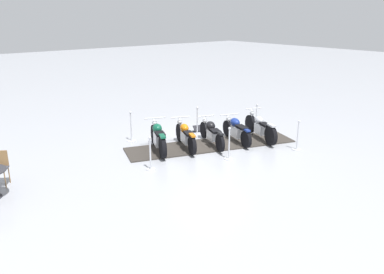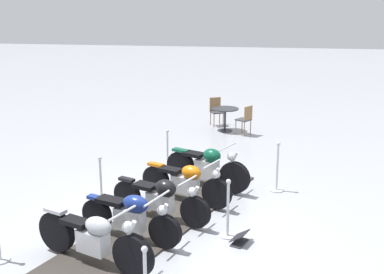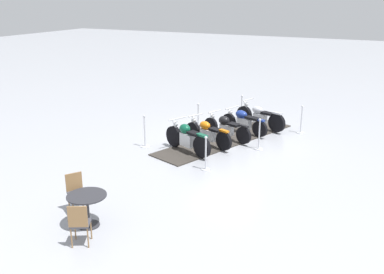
# 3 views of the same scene
# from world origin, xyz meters

# --- Properties ---
(ground_plane) EXTENTS (80.00, 80.00, 0.00)m
(ground_plane) POSITION_xyz_m (0.00, 0.00, 0.00)
(ground_plane) COLOR #A8AAB2
(display_platform) EXTENTS (3.35, 6.26, 0.04)m
(display_platform) POSITION_xyz_m (0.00, 0.00, 0.02)
(display_platform) COLOR #38332D
(display_platform) RESTS_ON ground_plane
(motorcycle_chrome) EXTENTS (2.22, 1.01, 1.03)m
(motorcycle_chrome) POSITION_xyz_m (-0.62, -1.87, 0.49)
(motorcycle_chrome) COLOR black
(motorcycle_chrome) RESTS_ON display_platform
(motorcycle_navy) EXTENTS (2.00, 0.93, 0.90)m
(motorcycle_navy) POSITION_xyz_m (-0.29, -0.94, 0.49)
(motorcycle_navy) COLOR black
(motorcycle_navy) RESTS_ON display_platform
(motorcycle_black) EXTENTS (2.11, 0.98, 0.91)m
(motorcycle_black) POSITION_xyz_m (0.04, -0.01, 0.48)
(motorcycle_black) COLOR black
(motorcycle_black) RESTS_ON display_platform
(motorcycle_copper) EXTENTS (2.06, 1.01, 0.95)m
(motorcycle_copper) POSITION_xyz_m (0.35, 0.92, 0.47)
(motorcycle_copper) COLOR black
(motorcycle_copper) RESTS_ON display_platform
(motorcycle_forest) EXTENTS (2.03, 1.03, 1.04)m
(motorcycle_forest) POSITION_xyz_m (0.66, 1.85, 0.51)
(motorcycle_forest) COLOR black
(motorcycle_forest) RESTS_ON display_platform
(stanchion_right_front) EXTENTS (0.29, 0.29, 1.01)m
(stanchion_right_front) POSITION_xyz_m (0.52, -2.94, 0.35)
(stanchion_right_front) COLOR silver
(stanchion_right_front) RESTS_ON ground_plane
(stanchion_right_rear) EXTENTS (0.34, 0.34, 1.14)m
(stanchion_right_rear) POSITION_xyz_m (2.22, 1.99, 0.36)
(stanchion_right_rear) COLOR silver
(stanchion_right_rear) RESTS_ON ground_plane
(stanchion_right_mid) EXTENTS (0.28, 0.28, 1.11)m
(stanchion_right_mid) POSITION_xyz_m (1.37, -0.47, 0.40)
(stanchion_right_mid) COLOR silver
(stanchion_right_mid) RESTS_ON ground_plane
(stanchion_left_mid) EXTENTS (0.31, 0.31, 1.09)m
(stanchion_left_mid) POSITION_xyz_m (-1.37, 0.47, 0.37)
(stanchion_left_mid) COLOR silver
(stanchion_left_mid) RESTS_ON ground_plane
(stanchion_left_rear) EXTENTS (0.28, 0.28, 1.07)m
(stanchion_left_rear) POSITION_xyz_m (-0.52, 2.94, 0.38)
(stanchion_left_rear) COLOR silver
(stanchion_left_rear) RESTS_ON ground_plane
(stanchion_left_front) EXTENTS (0.32, 0.32, 1.07)m
(stanchion_left_front) POSITION_xyz_m (-2.22, -1.99, 0.35)
(stanchion_left_front) COLOR silver
(stanchion_left_front) RESTS_ON ground_plane
(info_placard) EXTENTS (0.36, 0.43, 0.23)m
(info_placard) POSITION_xyz_m (1.61, -0.70, 0.07)
(info_placard) COLOR #333338
(info_placard) RESTS_ON ground_plane
(cafe_table) EXTENTS (0.90, 0.90, 0.76)m
(cafe_table) POSITION_xyz_m (0.47, 7.16, 0.58)
(cafe_table) COLOR #2D2D33
(cafe_table) RESTS_ON ground_plane
(cafe_chair_near_table) EXTENTS (0.55, 0.55, 0.96)m
(cafe_chair_near_table) POSITION_xyz_m (1.17, 6.72, 0.56)
(cafe_chair_near_table) COLOR olive
(cafe_chair_near_table) RESTS_ON ground_plane
(cafe_chair_across_table) EXTENTS (0.54, 0.54, 0.96)m
(cafe_chair_across_table) POSITION_xyz_m (0.08, 7.88, 0.55)
(cafe_chair_across_table) COLOR olive
(cafe_chair_across_table) RESTS_ON ground_plane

